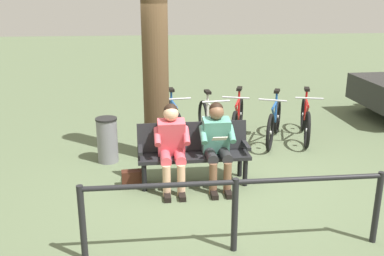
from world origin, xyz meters
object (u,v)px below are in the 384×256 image
Objects in this scene: person_companion at (172,143)px; handbag at (132,178)px; bicycle_black at (210,124)px; bench at (193,149)px; litter_bin at (107,140)px; bicycle_orange at (173,121)px; bicycle_red at (305,120)px; person_reading at (217,141)px; tree_trunk at (155,59)px; bicycle_green at (274,123)px; bicycle_blue at (237,120)px.

handbag is (0.57, -0.07, -0.54)m from person_companion.
bicycle_black reaches higher than handbag.
bench reaches higher than litter_bin.
bicycle_orange is at bearing -116.96° from bicycle_black.
bicycle_red is at bearing 78.81° from bicycle_orange.
tree_trunk reaches higher than person_reading.
person_reading is 1.84m from bicycle_black.
person_companion is at bearing 173.49° from handbag.
person_reading is 0.72× the size of bicycle_black.
bench is 2.31m from bicycle_green.
person_reading reaches higher than bench.
bicycle_orange is (-0.31, -0.89, -1.29)m from tree_trunk.
tree_trunk is at bearing -108.93° from handbag.
litter_bin reaches higher than handbag.
person_companion reaches higher than handbag.
bicycle_orange is (-0.12, -2.06, -0.30)m from person_companion.
person_reading is 0.76× the size of bicycle_green.
bicycle_blue is (0.63, -0.25, 0.00)m from bicycle_green.
bicycle_red is 0.63m from bicycle_green.
tree_trunk is (-0.38, -1.11, 1.53)m from handbag.
bench is 2.18× the size of litter_bin.
bench is 0.98× the size of bicycle_red.
bicycle_black is (-0.96, -0.66, -1.29)m from tree_trunk.
litter_bin is 1.93m from bicycle_black.
litter_bin is at bearing -48.65° from person_companion.
bench is 0.49× the size of tree_trunk.
litter_bin is 2.52m from bicycle_blue.
person_companion is at bearing 133.17° from litter_bin.
person_companion is 0.72× the size of bicycle_orange.
person_reading is 4.00× the size of handbag.
person_reading is 0.64m from person_companion.
bench is at bearing -22.50° from bicycle_black.
handbag is at bearing -3.97° from person_reading.
bicycle_green is at bearing 85.52° from bicycle_blue.
bicycle_blue is at bearing 104.46° from bicycle_black.
bicycle_blue is (-1.00, -1.87, -0.15)m from bench.
bicycle_orange is at bearing -95.17° from person_companion.
bicycle_orange is (0.65, -0.24, 0.00)m from bicycle_black.
tree_trunk is at bearing -26.53° from bicycle_orange.
bicycle_blue is at bearing -133.67° from handbag.
bicycle_blue is at bearing -81.99° from bicycle_red.
person_reading reaches higher than handbag.
bicycle_green is at bearing -145.52° from handbag.
handbag is 0.18× the size of bicycle_black.
tree_trunk is at bearing -62.81° from bicycle_black.
person_reading and person_companion have the same top height.
bicycle_red is at bearing -137.73° from person_reading.
bicycle_black is (1.18, -0.03, 0.00)m from bicycle_green.
person_companion reaches higher than bicycle_red.
tree_trunk is 1.52m from litter_bin.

